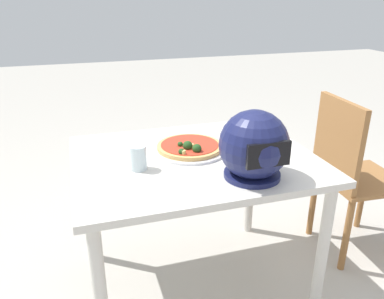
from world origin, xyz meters
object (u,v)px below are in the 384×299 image
pizza (190,146)px  motorcycle_helmet (254,146)px  dining_table (194,174)px  drinking_glass (138,158)px  chair_side (349,170)px

pizza → motorcycle_helmet: (-0.16, 0.32, 0.11)m
motorcycle_helmet → pizza: bearing=-63.8°
dining_table → motorcycle_helmet: size_ratio=3.88×
dining_table → drinking_glass: size_ratio=10.30×
dining_table → drinking_glass: drinking_glass is taller
motorcycle_helmet → chair_side: bearing=-157.6°
dining_table → motorcycle_helmet: bearing=121.2°
pizza → motorcycle_helmet: size_ratio=1.10×
motorcycle_helmet → chair_side: motorcycle_helmet is taller
dining_table → chair_side: size_ratio=1.18×
dining_table → motorcycle_helmet: (-0.16, 0.26, 0.22)m
dining_table → motorcycle_helmet: motorcycle_helmet is taller
pizza → chair_side: size_ratio=0.33×
dining_table → chair_side: chair_side is taller
dining_table → chair_side: bearing=-177.5°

